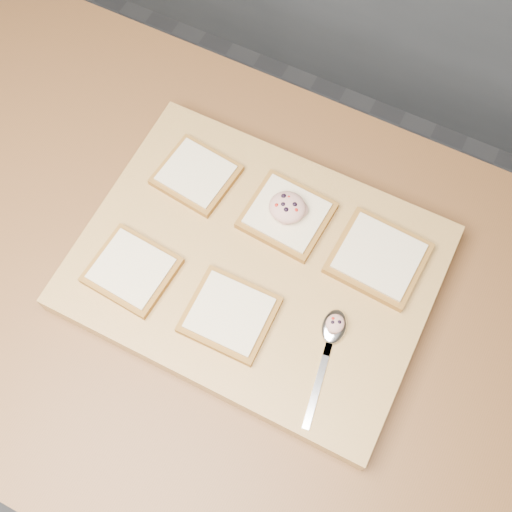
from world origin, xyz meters
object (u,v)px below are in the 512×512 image
(cutting_board, at_px, (256,268))
(bread_far_center, at_px, (287,215))
(spoon, at_px, (332,335))
(tuna_salad_dollop, at_px, (287,207))

(cutting_board, xyz_separation_m, bread_far_center, (0.01, 0.09, 0.03))
(bread_far_center, relative_size, spoon, 0.72)
(cutting_board, distance_m, tuna_salad_dollop, 0.10)
(tuna_salad_dollop, relative_size, spoon, 0.32)
(bread_far_center, height_order, spoon, bread_far_center)
(cutting_board, distance_m, spoon, 0.16)
(tuna_salad_dollop, distance_m, spoon, 0.20)
(bread_far_center, bearing_deg, cutting_board, -95.42)
(spoon, bearing_deg, tuna_salad_dollop, 134.17)
(cutting_board, height_order, bread_far_center, bread_far_center)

